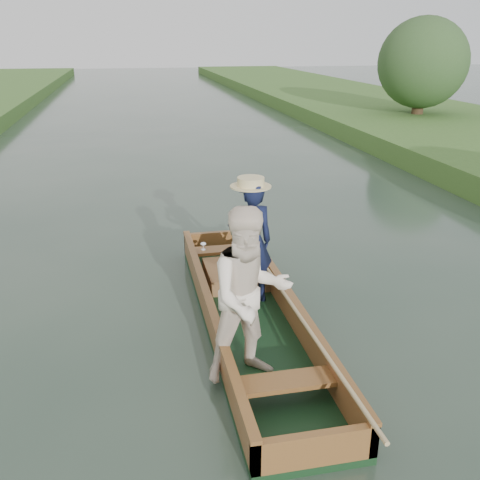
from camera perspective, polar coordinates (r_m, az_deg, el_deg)
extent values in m
plane|color=#283D30|center=(6.85, 1.04, -9.22)|extent=(120.00, 120.00, 0.00)
cylinder|color=#47331E|center=(22.52, 18.49, 13.79)|extent=(0.44, 0.44, 2.10)
sphere|color=#26441B|center=(22.41, 18.92, 17.45)|extent=(3.37, 3.37, 3.37)
sphere|color=#26441B|center=(22.99, 19.77, 16.41)|extent=(2.20, 2.20, 2.20)
cube|color=black|center=(6.83, 1.04, -8.93)|extent=(1.10, 5.00, 0.08)
cube|color=brown|center=(6.65, -3.28, -7.87)|extent=(0.08, 5.00, 0.32)
cube|color=brown|center=(6.85, 5.25, -7.01)|extent=(0.08, 5.00, 0.32)
cube|color=brown|center=(8.93, -2.43, -0.09)|extent=(1.10, 0.08, 0.32)
cube|color=brown|center=(4.79, 8.03, -21.21)|extent=(1.10, 0.08, 0.32)
cube|color=brown|center=(6.56, -3.32, -6.49)|extent=(0.10, 5.00, 0.04)
cube|color=brown|center=(6.76, 5.30, -5.66)|extent=(0.10, 5.00, 0.04)
cube|color=brown|center=(8.39, -1.81, -1.05)|extent=(0.94, 0.30, 0.05)
cube|color=brown|center=(5.38, 4.94, -14.81)|extent=(0.94, 0.30, 0.05)
imported|color=#111736|center=(6.96, 1.11, -0.32)|extent=(0.65, 0.46, 1.67)
cylinder|color=beige|center=(6.71, 1.16, 6.04)|extent=(0.52, 0.52, 0.12)
imported|color=white|center=(5.37, 1.07, -5.95)|extent=(1.00, 0.84, 1.86)
cube|color=brown|center=(7.80, -0.48, -3.67)|extent=(0.85, 0.90, 0.22)
sphere|color=tan|center=(7.68, 1.84, -2.25)|extent=(0.21, 0.21, 0.21)
sphere|color=tan|center=(7.61, 1.87, -1.18)|extent=(0.16, 0.16, 0.16)
sphere|color=tan|center=(7.57, 1.45, -0.73)|extent=(0.06, 0.06, 0.06)
sphere|color=tan|center=(7.60, 2.30, -0.66)|extent=(0.06, 0.06, 0.06)
sphere|color=tan|center=(7.56, 1.98, -1.47)|extent=(0.06, 0.06, 0.06)
sphere|color=tan|center=(7.63, 1.18, -2.15)|extent=(0.07, 0.07, 0.07)
sphere|color=tan|center=(7.67, 2.57, -2.03)|extent=(0.07, 0.07, 0.07)
sphere|color=tan|center=(7.68, 1.50, -2.99)|extent=(0.08, 0.08, 0.08)
sphere|color=tan|center=(7.70, 2.27, -2.92)|extent=(0.08, 0.08, 0.08)
cylinder|color=silver|center=(8.34, -3.93, -1.02)|extent=(0.07, 0.07, 0.01)
cylinder|color=silver|center=(8.32, -3.93, -0.76)|extent=(0.01, 0.01, 0.08)
ellipsoid|color=silver|center=(8.30, -3.94, -0.41)|extent=(0.09, 0.09, 0.05)
cylinder|color=tan|center=(6.23, 6.18, -7.78)|extent=(0.04, 4.48, 0.20)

